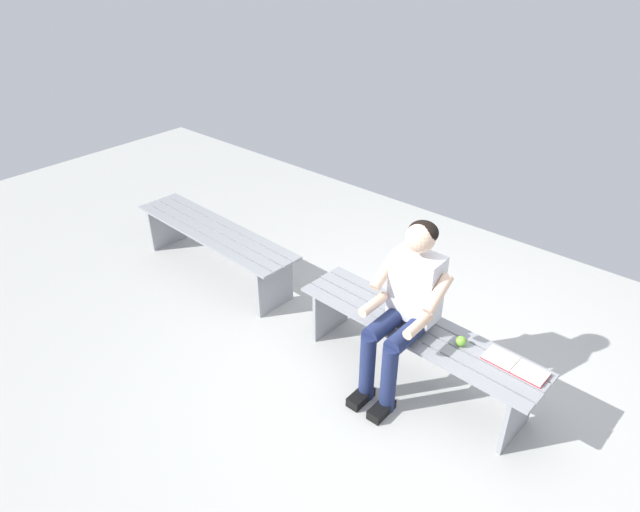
# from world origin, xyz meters

# --- Properties ---
(ground_plane) EXTENTS (10.00, 7.00, 0.04)m
(ground_plane) POSITION_xyz_m (1.11, 1.00, -0.02)
(ground_plane) COLOR #B2B2AD
(bench_near) EXTENTS (1.89, 0.52, 0.48)m
(bench_near) POSITION_xyz_m (0.00, 0.00, 0.37)
(bench_near) COLOR gray
(bench_near) RESTS_ON ground
(bench_far) EXTENTS (1.91, 0.53, 0.48)m
(bench_far) POSITION_xyz_m (2.21, 0.00, 0.37)
(bench_far) COLOR gray
(bench_far) RESTS_ON ground
(person_seated) EXTENTS (0.50, 0.69, 1.28)m
(person_seated) POSITION_xyz_m (0.05, 0.10, 0.71)
(person_seated) COLOR silver
(person_seated) RESTS_ON ground
(apple) EXTENTS (0.07, 0.07, 0.07)m
(apple) POSITION_xyz_m (-0.33, -0.02, 0.51)
(apple) COLOR #72B738
(apple) RESTS_ON bench_near
(book_open) EXTENTS (0.42, 0.18, 0.02)m
(book_open) POSITION_xyz_m (-0.70, -0.06, 0.49)
(book_open) COLOR white
(book_open) RESTS_ON bench_near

